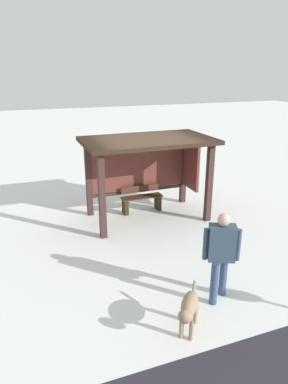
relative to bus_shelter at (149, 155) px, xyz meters
The scene contains 5 objects.
ground_plane 1.77m from the bus_shelter, 116.88° to the right, with size 60.00×60.00×0.00m, color white.
bus_shelter is the anchor object (origin of this frame).
bench_left_inside 1.43m from the bus_shelter, 110.01° to the left, with size 1.23×0.35×0.75m.
person_walking 4.18m from the bus_shelter, 93.33° to the right, with size 0.63×0.43×1.69m.
dog 5.00m from the bus_shelter, 103.83° to the right, with size 0.65×0.79×0.66m.
Camera 1 is at (-3.28, -8.42, 3.98)m, focal length 32.32 mm.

